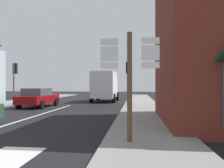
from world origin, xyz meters
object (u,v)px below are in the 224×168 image
object	(u,v)px
delivery_truck	(105,86)
traffic_light_near_left	(15,74)
route_sign_post	(130,78)
traffic_light_near_right	(128,74)
sedan_far	(38,97)

from	to	relation	value
delivery_truck	traffic_light_near_left	size ratio (longest dim) A/B	1.39
route_sign_post	traffic_light_near_right	world-z (taller)	traffic_light_near_right
route_sign_post	traffic_light_near_right	size ratio (longest dim) A/B	0.90
route_sign_post	traffic_light_near_right	bearing A→B (deg)	92.46
route_sign_post	traffic_light_near_left	xyz separation A→B (m)	(-10.23, 11.36, 0.76)
traffic_light_near_right	delivery_truck	bearing A→B (deg)	117.22
delivery_truck	route_sign_post	distance (m)	16.20
sedan_far	traffic_light_near_right	size ratio (longest dim) A/B	1.19
delivery_truck	traffic_light_near_right	bearing A→B (deg)	-62.78
sedan_far	route_sign_post	size ratio (longest dim) A/B	1.32
delivery_truck	traffic_light_near_left	distance (m)	8.59
delivery_truck	traffic_light_near_left	world-z (taller)	traffic_light_near_left
delivery_truck	route_sign_post	size ratio (longest dim) A/B	1.57
sedan_far	traffic_light_near_left	distance (m)	3.70
sedan_far	delivery_truck	bearing A→B (deg)	53.70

